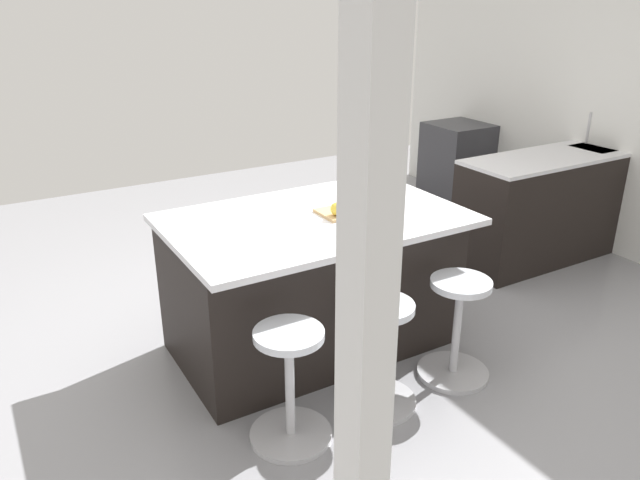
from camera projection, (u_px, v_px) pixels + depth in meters
The scene contains 11 objects.
ground_plane at pixel (306, 331), 4.31m from camera, with size 8.14×8.14×0.00m, color gray.
interior_partition_left at pixel (623, 97), 5.26m from camera, with size 0.15×5.52×2.73m.
sink_cabinet at pixel (571, 200), 5.51m from camera, with size 2.30×0.60×1.20m.
oven_range at pixel (456, 164), 6.72m from camera, with size 0.60×0.61×0.89m.
kitchen_island at pixel (312, 281), 3.98m from camera, with size 1.81×1.16×0.93m.
stool_by_window at pixel (457, 332), 3.71m from camera, with size 0.44×0.44×0.65m.
stool_middle at pixel (380, 358), 3.44m from camera, with size 0.44×0.44×0.65m.
stool_near_camera at pixel (290, 389), 3.18m from camera, with size 0.44×0.44×0.65m.
cutting_board at pixel (347, 211), 3.84m from camera, with size 0.36×0.24×0.02m, color tan.
apple_yellow at pixel (337, 209), 3.72m from camera, with size 0.08×0.08×0.08m, color gold.
apple_green at pixel (360, 206), 3.78m from camera, with size 0.08×0.08×0.08m, color #609E2D.
Camera 1 is at (1.81, 3.28, 2.22)m, focal length 34.59 mm.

